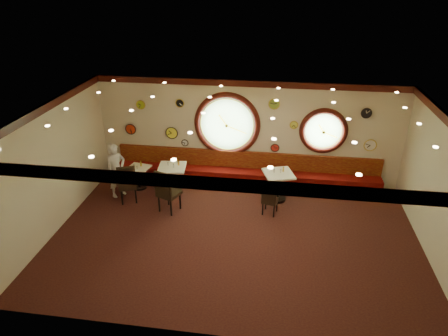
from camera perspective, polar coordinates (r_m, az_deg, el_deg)
floor at (r=10.06m, az=1.50°, el=-9.84°), size 9.00×6.00×0.00m
ceiling at (r=8.57m, az=1.75°, el=7.69°), size 9.00×6.00×0.02m
wall_back at (r=11.92m, az=3.32°, el=4.98°), size 9.00×0.02×3.20m
wall_front at (r=6.73m, az=-1.48°, el=-13.81°), size 9.00×0.02×3.20m
wall_left at (r=10.63m, az=-23.23°, el=-0.00°), size 0.02×6.00×3.20m
wall_right at (r=9.84m, az=28.66°, el=-3.33°), size 0.02×6.00×3.20m
molding_back at (r=11.41m, az=3.49°, el=11.96°), size 9.00×0.10×0.18m
molding_front at (r=5.92m, az=-1.57°, el=-2.26°), size 9.00×0.10×0.18m
molding_left at (r=10.08m, az=-24.51°, el=7.68°), size 0.10×6.00×0.18m
banquette_base at (r=12.30m, az=3.02°, el=-2.01°), size 8.00×0.55×0.20m
banquette_seat at (r=12.18m, az=3.04°, el=-0.98°), size 8.00×0.55×0.30m
banquette_back at (r=12.20m, az=3.19°, el=1.16°), size 8.00×0.10×0.55m
porthole_left_glass at (r=11.89m, az=0.45°, el=6.25°), size 1.66×0.02×1.66m
porthole_left_frame at (r=11.87m, az=0.44°, el=6.23°), size 1.98×0.18×1.98m
porthole_left_ring at (r=11.85m, az=0.42°, el=6.18°), size 1.61×0.03×1.61m
porthole_right_glass at (r=11.88m, az=14.00°, el=5.17°), size 1.10×0.02×1.10m
porthole_right_frame at (r=11.87m, az=14.01°, el=5.15°), size 1.38×0.18×1.38m
porthole_right_ring at (r=11.84m, az=14.02°, el=5.10°), size 1.09×0.03×1.09m
wall_clock_0 at (r=12.20m, az=20.15°, el=3.09°), size 0.34×0.03×0.34m
wall_clock_1 at (r=12.00m, az=7.30°, el=2.89°), size 0.24×0.03×0.24m
wall_clock_2 at (r=12.69m, az=-13.18°, el=5.43°), size 0.32×0.03×0.32m
wall_clock_3 at (r=12.30m, az=-11.80°, el=8.85°), size 0.26×0.03×0.26m
wall_clock_4 at (r=11.83m, az=19.67°, el=7.40°), size 0.28×0.03×0.28m
wall_clock_5 at (r=11.54m, az=7.18°, el=9.08°), size 0.30×0.03×0.30m
wall_clock_6 at (r=11.73m, az=9.96°, el=6.09°), size 0.22×0.03×0.22m
wall_clock_7 at (r=12.32m, az=-5.60°, el=3.62°), size 0.20×0.03×0.20m
wall_clock_8 at (r=11.92m, az=-6.33°, el=9.19°), size 0.24×0.03×0.24m
wall_clock_9 at (r=12.31m, az=-7.47°, el=5.00°), size 0.36×0.03×0.36m
table_a at (r=12.24m, az=-12.09°, el=-1.01°), size 0.72×0.72×0.68m
table_b at (r=11.79m, az=-7.36°, el=-1.15°), size 0.86×0.86×0.85m
table_c at (r=11.41m, az=7.72°, el=-2.13°), size 0.99×0.99×0.86m
chair_a at (r=11.43m, az=-13.67°, el=-1.89°), size 0.64×0.64×0.73m
chair_b at (r=10.76m, az=-8.27°, el=-3.01°), size 0.68×0.68×0.77m
chair_c at (r=10.68m, az=6.54°, el=-4.17°), size 0.48×0.48×0.59m
condiment_a_salt at (r=12.16m, az=-12.73°, el=0.32°), size 0.04×0.04×0.10m
condiment_b_salt at (r=11.71m, az=-8.00°, el=0.58°), size 0.03×0.03×0.09m
condiment_c_salt at (r=11.25m, az=7.18°, el=-0.42°), size 0.04×0.04×0.10m
condiment_a_pepper at (r=12.06m, az=-12.33°, el=0.11°), size 0.03×0.03×0.09m
condiment_b_pepper at (r=11.55m, az=-7.24°, el=0.32°), size 0.04×0.04×0.11m
condiment_c_pepper at (r=11.26m, az=8.10°, el=-0.45°), size 0.03×0.03×0.10m
condiment_a_bottle at (r=12.17m, az=-11.78°, el=0.61°), size 0.05×0.05×0.16m
condiment_b_bottle at (r=11.67m, az=-6.52°, el=0.78°), size 0.05×0.05×0.16m
condiment_c_bottle at (r=11.32m, az=8.48°, el=-0.19°), size 0.04×0.04×0.14m
waiter at (r=11.83m, az=-15.11°, el=-0.31°), size 0.66×0.71×1.62m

